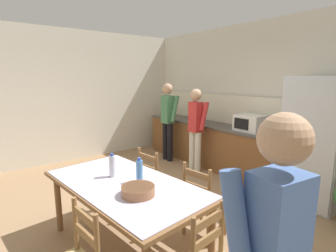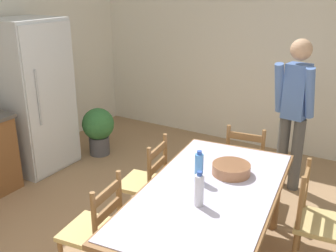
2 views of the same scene
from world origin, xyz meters
name	(u,v)px [view 2 (image 2 of 2)]	position (x,y,z in m)	size (l,w,h in m)	color
wall_right	(263,46)	(3.26, 0.00, 1.45)	(0.12, 5.20, 2.90)	silver
refrigerator	(33,96)	(1.08, 2.19, 0.95)	(0.79, 0.73, 1.89)	silver
dining_table	(209,199)	(0.36, -0.57, 0.70)	(2.01, 1.20, 0.77)	brown
bottle_near_centre	(199,190)	(0.12, -0.60, 0.90)	(0.07, 0.07, 0.27)	silver
bottle_off_centre	(199,168)	(0.44, -0.43, 0.90)	(0.07, 0.07, 0.27)	#4C8ED6
serving_bowl	(231,168)	(0.70, -0.61, 0.82)	(0.32, 0.32, 0.09)	#9E6642
chair_side_far_right	(146,183)	(0.70, 0.27, 0.44)	(0.47, 0.45, 0.91)	olive
chair_side_near_right	(317,222)	(0.87, -1.31, 0.44)	(0.46, 0.44, 0.91)	olive
chair_head_end	(246,164)	(1.60, -0.43, 0.44)	(0.45, 0.47, 0.91)	olive
chair_side_far_left	(95,231)	(-0.16, 0.17, 0.44)	(0.47, 0.45, 0.91)	olive
person_by_table	(294,108)	(2.16, -0.75, 0.97)	(0.33, 0.46, 1.73)	#4C4C4C
potted_plant	(98,128)	(1.76, 1.76, 0.39)	(0.44, 0.44, 0.67)	#4C4C51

